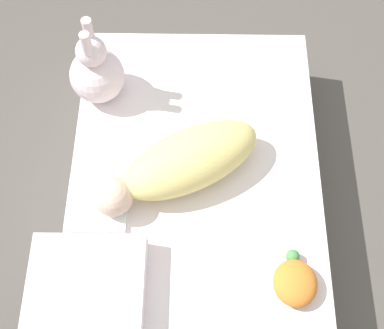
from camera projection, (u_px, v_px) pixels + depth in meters
The scene contains 7 objects.
ground_plane at pixel (194, 200), 1.97m from camera, with size 12.00×12.00×0.00m, color #514C47.
bed_mattress at pixel (194, 186), 1.86m from camera, with size 1.16×0.82×0.24m.
burp_cloth at pixel (96, 205), 1.69m from camera, with size 0.18×0.19×0.02m.
swaddled_baby at pixel (181, 165), 1.68m from camera, with size 0.40×0.55×0.16m.
pillow at pixel (85, 294), 1.53m from camera, with size 0.34×0.33×0.09m.
bunny_plush at pixel (95, 72), 1.80m from camera, with size 0.19×0.19×0.33m.
turtle_plush at pixel (294, 282), 1.55m from camera, with size 0.17×0.13×0.07m.
Camera 1 is at (-0.79, -0.00, 1.81)m, focal length 50.00 mm.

